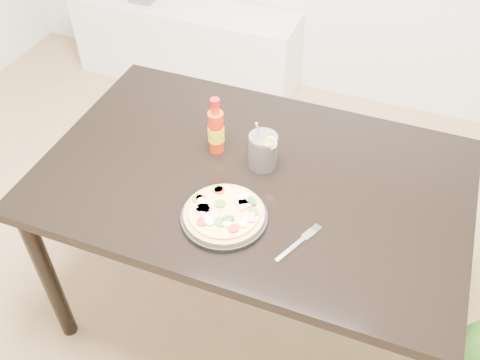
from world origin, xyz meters
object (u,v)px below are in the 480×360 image
(pizza, at_px, (224,213))
(media_console, at_px, (186,43))
(hot_sauce_bottle, at_px, (216,131))
(fork, at_px, (300,242))
(cola_cup, at_px, (263,152))
(plate, at_px, (224,217))
(dining_table, at_px, (253,192))

(pizza, height_order, media_console, pizza)
(media_console, bearing_deg, pizza, -60.33)
(hot_sauce_bottle, height_order, fork, hot_sauce_bottle)
(cola_cup, bearing_deg, media_console, 124.94)
(pizza, distance_m, hot_sauce_bottle, 0.33)
(plate, height_order, fork, plate)
(dining_table, distance_m, plate, 0.24)
(hot_sauce_bottle, bearing_deg, cola_cup, -5.94)
(pizza, distance_m, cola_cup, 0.27)
(cola_cup, bearing_deg, fork, -52.54)
(cola_cup, distance_m, fork, 0.35)
(pizza, height_order, fork, pizza)
(pizza, bearing_deg, cola_cup, 84.23)
(plate, bearing_deg, cola_cup, 84.36)
(pizza, bearing_deg, media_console, 119.67)
(dining_table, relative_size, plate, 5.33)
(dining_table, height_order, fork, fork)
(dining_table, xyz_separation_m, media_console, (-0.97, 1.46, -0.42))
(fork, xyz_separation_m, media_console, (-1.20, 1.69, -0.50))
(pizza, relative_size, media_console, 0.17)
(fork, distance_m, media_console, 2.13)
(plate, bearing_deg, pizza, 137.80)
(dining_table, bearing_deg, plate, -93.35)
(dining_table, bearing_deg, media_console, 123.59)
(hot_sauce_bottle, height_order, media_console, hot_sauce_bottle)
(pizza, distance_m, media_console, 2.01)
(pizza, bearing_deg, fork, -1.30)
(cola_cup, relative_size, fork, 1.03)
(plate, bearing_deg, media_console, 119.68)
(plate, height_order, media_console, plate)
(dining_table, height_order, media_console, dining_table)
(cola_cup, relative_size, media_console, 0.13)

